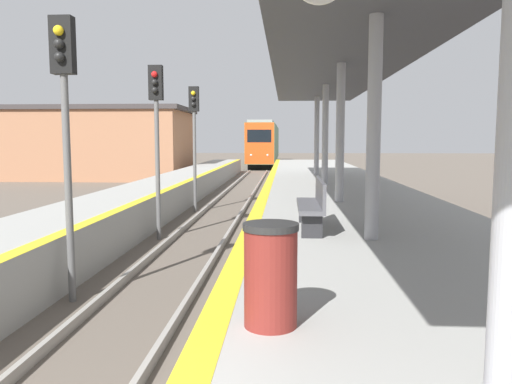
{
  "coord_description": "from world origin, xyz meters",
  "views": [
    {
      "loc": [
        2.3,
        -1.74,
        2.69
      ],
      "look_at": [
        1.29,
        15.08,
        0.92
      ],
      "focal_mm": 35.0,
      "sensor_mm": 36.0,
      "label": 1
    }
  ],
  "objects_px": {
    "signal_mid": "(156,119)",
    "trash_bin": "(271,275)",
    "bench": "(314,203)",
    "signal_near": "(65,106)",
    "train": "(265,144)",
    "signal_far": "(194,125)"
  },
  "relations": [
    {
      "from": "signal_mid",
      "to": "signal_far",
      "type": "bearing_deg",
      "value": 89.58
    },
    {
      "from": "signal_mid",
      "to": "trash_bin",
      "type": "height_order",
      "value": "signal_mid"
    },
    {
      "from": "signal_mid",
      "to": "signal_far",
      "type": "xyz_separation_m",
      "value": [
        0.04,
        5.23,
        0.0
      ]
    },
    {
      "from": "train",
      "to": "bench",
      "type": "bearing_deg",
      "value": -86.47
    },
    {
      "from": "signal_near",
      "to": "trash_bin",
      "type": "distance_m",
      "value": 5.25
    },
    {
      "from": "signal_far",
      "to": "bench",
      "type": "relative_size",
      "value": 2.33
    },
    {
      "from": "trash_bin",
      "to": "signal_near",
      "type": "bearing_deg",
      "value": 133.52
    },
    {
      "from": "signal_mid",
      "to": "bench",
      "type": "bearing_deg",
      "value": -45.62
    },
    {
      "from": "train",
      "to": "signal_near",
      "type": "bearing_deg",
      "value": -91.52
    },
    {
      "from": "bench",
      "to": "train",
      "type": "bearing_deg",
      "value": 93.53
    },
    {
      "from": "signal_near",
      "to": "signal_far",
      "type": "distance_m",
      "value": 10.47
    },
    {
      "from": "signal_far",
      "to": "trash_bin",
      "type": "distance_m",
      "value": 14.54
    },
    {
      "from": "signal_near",
      "to": "trash_bin",
      "type": "height_order",
      "value": "signal_near"
    },
    {
      "from": "trash_bin",
      "to": "bench",
      "type": "xyz_separation_m",
      "value": [
        0.64,
        4.81,
        0.03
      ]
    },
    {
      "from": "train",
      "to": "signal_near",
      "type": "height_order",
      "value": "signal_near"
    },
    {
      "from": "signal_near",
      "to": "bench",
      "type": "height_order",
      "value": "signal_near"
    },
    {
      "from": "signal_mid",
      "to": "bench",
      "type": "distance_m",
      "value": 5.88
    },
    {
      "from": "train",
      "to": "signal_mid",
      "type": "height_order",
      "value": "signal_mid"
    },
    {
      "from": "trash_bin",
      "to": "bench",
      "type": "height_order",
      "value": "trash_bin"
    },
    {
      "from": "trash_bin",
      "to": "signal_mid",
      "type": "bearing_deg",
      "value": 110.47
    },
    {
      "from": "signal_mid",
      "to": "signal_far",
      "type": "height_order",
      "value": "same"
    },
    {
      "from": "train",
      "to": "bench",
      "type": "xyz_separation_m",
      "value": [
        2.81,
        -45.63,
        -0.72
      ]
    }
  ]
}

